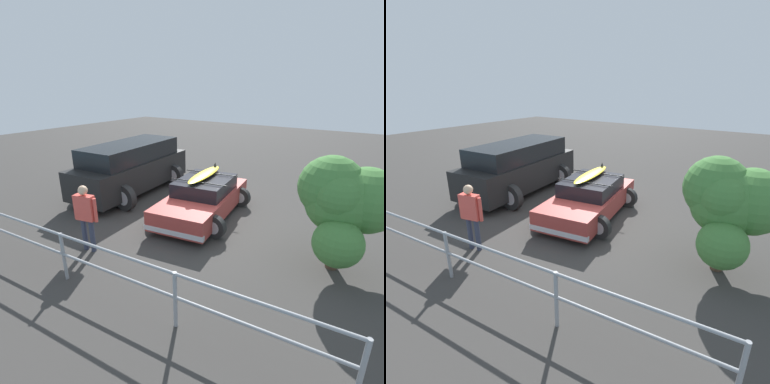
{
  "view_description": "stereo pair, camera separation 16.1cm",
  "coord_description": "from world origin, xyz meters",
  "views": [
    {
      "loc": [
        -4.28,
        7.01,
        3.88
      ],
      "look_at": [
        0.19,
        0.27,
        0.95
      ],
      "focal_mm": 28.0,
      "sensor_mm": 36.0,
      "label": 1
    },
    {
      "loc": [
        -4.41,
        6.92,
        3.88
      ],
      "look_at": [
        0.19,
        0.27,
        0.95
      ],
      "focal_mm": 28.0,
      "sensor_mm": 36.0,
      "label": 2
    }
  ],
  "objects": [
    {
      "name": "bush_near_left",
      "position": [
        -3.71,
        0.4,
        1.58
      ],
      "size": [
        2.05,
        1.99,
        2.49
      ],
      "color": "#4C3828",
      "rests_on": "ground"
    },
    {
      "name": "suv_car",
      "position": [
        3.52,
        -0.71,
        0.98
      ],
      "size": [
        2.86,
        5.14,
        1.88
      ],
      "color": "black",
      "rests_on": "ground"
    },
    {
      "name": "ground_plane",
      "position": [
        0.0,
        0.0,
        -0.01
      ],
      "size": [
        44.0,
        44.0,
        0.02
      ],
      "primitive_type": "cube",
      "color": "#383533",
      "rests_on": "ground"
    },
    {
      "name": "railing_fence",
      "position": [
        0.87,
        4.02,
        0.74
      ],
      "size": [
        10.86,
        0.92,
        1.07
      ],
      "color": "gray",
      "rests_on": "ground"
    },
    {
      "name": "person_bystander",
      "position": [
        1.41,
        3.0,
        1.01
      ],
      "size": [
        0.64,
        0.3,
        1.68
      ],
      "color": "#33384C",
      "rests_on": "ground"
    },
    {
      "name": "sedan_car",
      "position": [
        0.2,
        -0.37,
        0.56
      ],
      "size": [
        2.7,
        4.16,
        1.44
      ],
      "color": "#9E3833",
      "rests_on": "ground"
    }
  ]
}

